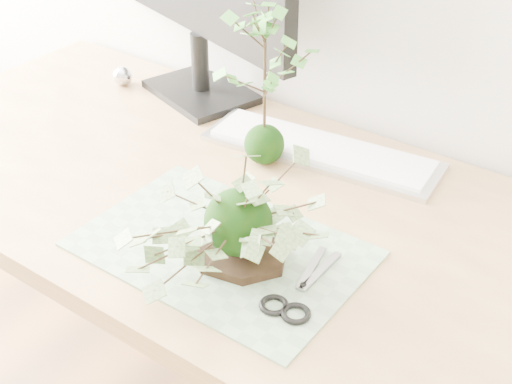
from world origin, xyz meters
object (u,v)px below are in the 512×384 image
(maple_kokedama, at_px, (265,51))
(keyboard, at_px, (321,150))
(ivy_kokedama, at_px, (238,195))
(desk, at_px, (244,239))

(maple_kokedama, relative_size, keyboard, 0.66)
(ivy_kokedama, bearing_deg, desk, 124.40)
(maple_kokedama, bearing_deg, desk, -70.43)
(maple_kokedama, distance_m, keyboard, 0.25)
(ivy_kokedama, distance_m, maple_kokedama, 0.32)
(ivy_kokedama, distance_m, keyboard, 0.38)
(desk, bearing_deg, keyboard, 82.80)
(ivy_kokedama, bearing_deg, keyboard, 100.82)
(ivy_kokedama, relative_size, maple_kokedama, 1.00)
(ivy_kokedama, xyz_separation_m, keyboard, (-0.07, 0.36, -0.11))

